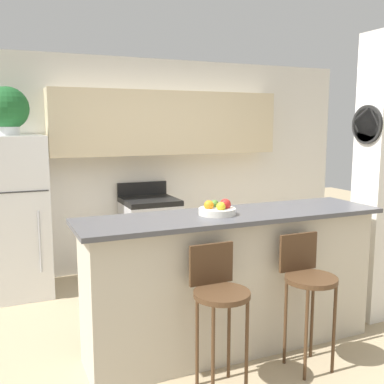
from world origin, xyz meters
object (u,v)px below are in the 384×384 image
at_px(stove_range, 150,236).
at_px(bar_stool_right, 308,280).
at_px(refrigerator, 14,216).
at_px(bar_stool_left, 219,295).
at_px(potted_plant_on_fridge, 7,109).
at_px(fruit_bowl, 217,209).

relative_size(stove_range, bar_stool_right, 1.10).
xyz_separation_m(refrigerator, bar_stool_left, (1.17, -2.38, -0.17)).
bearing_deg(refrigerator, bar_stool_left, -63.92).
relative_size(bar_stool_left, potted_plant_on_fridge, 2.01).
height_order(potted_plant_on_fridge, fruit_bowl, potted_plant_on_fridge).
relative_size(refrigerator, bar_stool_right, 1.70).
xyz_separation_m(bar_stool_left, fruit_bowl, (0.22, 0.47, 0.48)).
bearing_deg(bar_stool_left, stove_range, 82.48).
distance_m(stove_range, bar_stool_left, 2.46).
bearing_deg(bar_stool_right, stove_range, 99.23).
height_order(refrigerator, potted_plant_on_fridge, potted_plant_on_fridge).
relative_size(stove_range, potted_plant_on_fridge, 2.21).
distance_m(refrigerator, stove_range, 1.53).
bearing_deg(stove_range, refrigerator, -178.22).
height_order(bar_stool_right, potted_plant_on_fridge, potted_plant_on_fridge).
height_order(stove_range, potted_plant_on_fridge, potted_plant_on_fridge).
distance_m(bar_stool_right, fruit_bowl, 0.83).
bearing_deg(fruit_bowl, bar_stool_right, -43.50).
height_order(stove_range, bar_stool_right, stove_range).
bearing_deg(bar_stool_left, refrigerator, 116.08).
bearing_deg(fruit_bowl, potted_plant_on_fridge, 125.93).
bearing_deg(fruit_bowl, refrigerator, 125.93).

